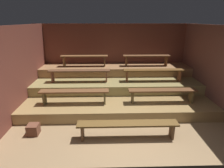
{
  "coord_description": "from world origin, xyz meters",
  "views": [
    {
      "loc": [
        -0.34,
        -3.25,
        2.66
      ],
      "look_at": [
        -0.17,
        2.53,
        0.68
      ],
      "focal_mm": 30.03,
      "sensor_mm": 36.0,
      "label": 1
    }
  ],
  "objects_px": {
    "bench_floor_center": "(128,125)",
    "bench_middle_left": "(79,72)",
    "bench_lower_left": "(74,93)",
    "bench_middle_right": "(154,72)",
    "bench_upper_right": "(146,57)",
    "bench_upper_left": "(84,58)",
    "wooden_crate_floor": "(33,129)",
    "bench_lower_right": "(162,92)"
  },
  "relations": [
    {
      "from": "bench_upper_right",
      "to": "bench_upper_left",
      "type": "bearing_deg",
      "value": 180.0
    },
    {
      "from": "wooden_crate_floor",
      "to": "bench_upper_right",
      "type": "bearing_deg",
      "value": 43.29
    },
    {
      "from": "bench_middle_left",
      "to": "bench_upper_right",
      "type": "xyz_separation_m",
      "value": [
        2.48,
        0.97,
        0.31
      ]
    },
    {
      "from": "wooden_crate_floor",
      "to": "bench_middle_left",
      "type": "bearing_deg",
      "value": 68.32
    },
    {
      "from": "bench_lower_right",
      "to": "bench_middle_left",
      "type": "relative_size",
      "value": 0.96
    },
    {
      "from": "bench_lower_left",
      "to": "bench_lower_right",
      "type": "bearing_deg",
      "value": 0.0
    },
    {
      "from": "bench_upper_left",
      "to": "wooden_crate_floor",
      "type": "relative_size",
      "value": 6.84
    },
    {
      "from": "bench_floor_center",
      "to": "bench_upper_left",
      "type": "xyz_separation_m",
      "value": [
        -1.33,
        3.38,
        0.94
      ]
    },
    {
      "from": "bench_upper_left",
      "to": "bench_upper_right",
      "type": "relative_size",
      "value": 1.0
    },
    {
      "from": "bench_upper_left",
      "to": "wooden_crate_floor",
      "type": "height_order",
      "value": "bench_upper_left"
    },
    {
      "from": "bench_lower_left",
      "to": "bench_middle_right",
      "type": "xyz_separation_m",
      "value": [
        2.57,
        1.11,
        0.32
      ]
    },
    {
      "from": "bench_upper_right",
      "to": "wooden_crate_floor",
      "type": "relative_size",
      "value": 6.84
    },
    {
      "from": "bench_upper_left",
      "to": "bench_floor_center",
      "type": "bearing_deg",
      "value": -68.48
    },
    {
      "from": "bench_floor_center",
      "to": "bench_middle_left",
      "type": "height_order",
      "value": "bench_middle_left"
    },
    {
      "from": "bench_lower_right",
      "to": "bench_middle_right",
      "type": "height_order",
      "value": "bench_middle_right"
    },
    {
      "from": "bench_lower_right",
      "to": "wooden_crate_floor",
      "type": "bearing_deg",
      "value": -162.57
    },
    {
      "from": "bench_upper_right",
      "to": "wooden_crate_floor",
      "type": "bearing_deg",
      "value": -136.71
    },
    {
      "from": "bench_upper_left",
      "to": "wooden_crate_floor",
      "type": "distance_m",
      "value": 3.49
    },
    {
      "from": "bench_upper_left",
      "to": "bench_upper_right",
      "type": "height_order",
      "value": "same"
    },
    {
      "from": "bench_lower_right",
      "to": "bench_upper_right",
      "type": "distance_m",
      "value": 2.17
    },
    {
      "from": "bench_floor_center",
      "to": "bench_lower_right",
      "type": "relative_size",
      "value": 1.17
    },
    {
      "from": "bench_lower_left",
      "to": "wooden_crate_floor",
      "type": "xyz_separation_m",
      "value": [
        -0.86,
        -1.08,
        -0.52
      ]
    },
    {
      "from": "bench_lower_right",
      "to": "bench_middle_left",
      "type": "bearing_deg",
      "value": 156.61
    },
    {
      "from": "bench_lower_right",
      "to": "bench_upper_right",
      "type": "height_order",
      "value": "bench_upper_right"
    },
    {
      "from": "bench_lower_right",
      "to": "bench_middle_left",
      "type": "height_order",
      "value": "bench_middle_left"
    },
    {
      "from": "bench_middle_left",
      "to": "bench_middle_right",
      "type": "relative_size",
      "value": 1.0
    },
    {
      "from": "bench_lower_left",
      "to": "bench_middle_left",
      "type": "relative_size",
      "value": 0.96
    },
    {
      "from": "wooden_crate_floor",
      "to": "bench_lower_right",
      "type": "bearing_deg",
      "value": 17.43
    },
    {
      "from": "bench_middle_left",
      "to": "bench_upper_right",
      "type": "relative_size",
      "value": 1.15
    },
    {
      "from": "bench_middle_right",
      "to": "bench_upper_left",
      "type": "xyz_separation_m",
      "value": [
        -2.48,
        0.97,
        0.31
      ]
    },
    {
      "from": "bench_middle_left",
      "to": "bench_upper_right",
      "type": "distance_m",
      "value": 2.68
    },
    {
      "from": "bench_floor_center",
      "to": "bench_upper_right",
      "type": "height_order",
      "value": "bench_upper_right"
    },
    {
      "from": "bench_upper_right",
      "to": "bench_lower_right",
      "type": "bearing_deg",
      "value": -87.59
    },
    {
      "from": "bench_middle_left",
      "to": "bench_middle_right",
      "type": "xyz_separation_m",
      "value": [
        2.55,
        0.0,
        0.0
      ]
    },
    {
      "from": "bench_middle_right",
      "to": "bench_lower_left",
      "type": "bearing_deg",
      "value": -156.61
    },
    {
      "from": "bench_upper_left",
      "to": "wooden_crate_floor",
      "type": "bearing_deg",
      "value": -106.65
    },
    {
      "from": "bench_floor_center",
      "to": "wooden_crate_floor",
      "type": "xyz_separation_m",
      "value": [
        -2.28,
        0.23,
        -0.21
      ]
    },
    {
      "from": "wooden_crate_floor",
      "to": "bench_floor_center",
      "type": "bearing_deg",
      "value": -5.69
    },
    {
      "from": "bench_floor_center",
      "to": "bench_middle_left",
      "type": "relative_size",
      "value": 1.13
    },
    {
      "from": "bench_lower_right",
      "to": "bench_middle_right",
      "type": "relative_size",
      "value": 0.96
    },
    {
      "from": "bench_middle_right",
      "to": "wooden_crate_floor",
      "type": "height_order",
      "value": "bench_middle_right"
    },
    {
      "from": "bench_lower_left",
      "to": "bench_middle_left",
      "type": "bearing_deg",
      "value": 89.27
    }
  ]
}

